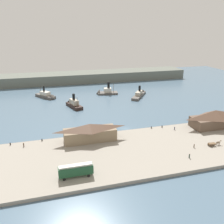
# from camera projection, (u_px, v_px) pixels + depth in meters

# --- Properties ---
(ground_plane) EXTENTS (320.00, 320.00, 0.00)m
(ground_plane) POSITION_uv_depth(u_px,v_px,m) (126.00, 129.00, 110.72)
(ground_plane) COLOR slate
(quay_promenade) EXTENTS (110.00, 36.00, 1.20)m
(quay_promenade) POSITION_uv_depth(u_px,v_px,m) (144.00, 150.00, 90.54)
(quay_promenade) COLOR gray
(quay_promenade) RESTS_ON ground
(seawall_edge) EXTENTS (110.00, 0.80, 1.00)m
(seawall_edge) POSITION_uv_depth(u_px,v_px,m) (128.00, 131.00, 107.28)
(seawall_edge) COLOR slate
(seawall_edge) RESTS_ON ground
(ferry_shed_customs_shed) EXTENTS (21.40, 7.54, 7.25)m
(ferry_shed_customs_shed) POSITION_uv_depth(u_px,v_px,m) (90.00, 132.00, 95.73)
(ferry_shed_customs_shed) COLOR #847056
(ferry_shed_customs_shed) RESTS_ON quay_promenade
(ferry_shed_east_terminal) EXTENTS (21.87, 9.53, 7.95)m
(ferry_shed_east_terminal) POSITION_uv_depth(u_px,v_px,m) (215.00, 118.00, 109.43)
(ferry_shed_east_terminal) COLOR brown
(ferry_shed_east_terminal) RESTS_ON quay_promenade
(street_tram) EXTENTS (10.63, 2.63, 4.22)m
(street_tram) POSITION_uv_depth(u_px,v_px,m) (76.00, 170.00, 72.36)
(street_tram) COLOR #1E4C2D
(street_tram) RESTS_ON quay_promenade
(horse_cart) EXTENTS (5.73, 1.49, 1.87)m
(horse_cart) POSITION_uv_depth(u_px,v_px,m) (214.00, 143.00, 92.36)
(horse_cart) COLOR brown
(horse_cart) RESTS_ON quay_promenade
(pedestrian_walking_east) EXTENTS (0.42, 0.42, 1.69)m
(pedestrian_walking_east) POSITION_uv_depth(u_px,v_px,m) (24.00, 145.00, 91.54)
(pedestrian_walking_east) COLOR #4C3D33
(pedestrian_walking_east) RESTS_ON quay_promenade
(pedestrian_near_cart) EXTENTS (0.39, 0.39, 1.59)m
(pedestrian_near_cart) POSITION_uv_depth(u_px,v_px,m) (194.00, 146.00, 90.78)
(pedestrian_near_cart) COLOR #6B5B4C
(pedestrian_near_cart) RESTS_ON quay_promenade
(pedestrian_by_tram) EXTENTS (0.40, 0.40, 1.63)m
(pedestrian_by_tram) POSITION_uv_depth(u_px,v_px,m) (64.00, 171.00, 74.61)
(pedestrian_by_tram) COLOR #6B5B4C
(pedestrian_by_tram) RESTS_ON quay_promenade
(pedestrian_at_waters_edge) EXTENTS (0.39, 0.39, 1.57)m
(pedestrian_at_waters_edge) POSITION_uv_depth(u_px,v_px,m) (175.00, 128.00, 106.78)
(pedestrian_at_waters_edge) COLOR #33384C
(pedestrian_at_waters_edge) RESTS_ON quay_promenade
(pedestrian_standing_center) EXTENTS (0.43, 0.43, 1.74)m
(pedestrian_standing_center) POSITION_uv_depth(u_px,v_px,m) (189.00, 156.00, 83.54)
(pedestrian_standing_center) COLOR #3D4C42
(pedestrian_standing_center) RESTS_ON quay_promenade
(mooring_post_center_west) EXTENTS (0.44, 0.44, 0.90)m
(mooring_post_center_west) POSITION_uv_depth(u_px,v_px,m) (10.00, 144.00, 93.00)
(mooring_post_center_west) COLOR black
(mooring_post_center_west) RESTS_ON quay_promenade
(mooring_post_center_east) EXTENTS (0.44, 0.44, 0.90)m
(mooring_post_center_east) POSITION_uv_depth(u_px,v_px,m) (42.00, 140.00, 96.26)
(mooring_post_center_east) COLOR black
(mooring_post_center_east) RESTS_ON quay_promenade
(mooring_post_west) EXTENTS (0.44, 0.44, 0.90)m
(mooring_post_west) POSITION_uv_depth(u_px,v_px,m) (162.00, 126.00, 109.39)
(mooring_post_west) COLOR black
(mooring_post_west) RESTS_ON quay_promenade
(mooring_post_east) EXTENTS (0.44, 0.44, 0.90)m
(mooring_post_east) POSITION_uv_depth(u_px,v_px,m) (151.00, 127.00, 108.38)
(mooring_post_east) COLOR black
(mooring_post_east) RESTS_ON quay_promenade
(ferry_mid_harbor) EXTENTS (9.14, 16.23, 9.41)m
(ferry_mid_harbor) POSITION_uv_depth(u_px,v_px,m) (73.00, 104.00, 141.61)
(ferry_mid_harbor) COLOR black
(ferry_mid_harbor) RESTS_ON ground
(ferry_moored_west) EXTENTS (17.66, 21.85, 8.69)m
(ferry_moored_west) POSITION_uv_depth(u_px,v_px,m) (140.00, 94.00, 164.79)
(ferry_moored_west) COLOR #514C47
(ferry_moored_west) RESTS_ON ground
(ferry_approaching_west) EXTENTS (14.39, 16.79, 9.27)m
(ferry_approaching_west) POSITION_uv_depth(u_px,v_px,m) (47.00, 96.00, 159.76)
(ferry_approaching_west) COLOR #514C47
(ferry_approaching_west) RESTS_ON ground
(ferry_outer_harbor) EXTENTS (16.00, 8.41, 11.07)m
(ferry_outer_harbor) POSITION_uv_depth(u_px,v_px,m) (105.00, 92.00, 169.17)
(ferry_outer_harbor) COLOR #514C47
(ferry_outer_harbor) RESTS_ON ground
(far_headland) EXTENTS (180.00, 24.00, 8.00)m
(far_headland) POSITION_uv_depth(u_px,v_px,m) (86.00, 77.00, 209.26)
(far_headland) COLOR #60665B
(far_headland) RESTS_ON ground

